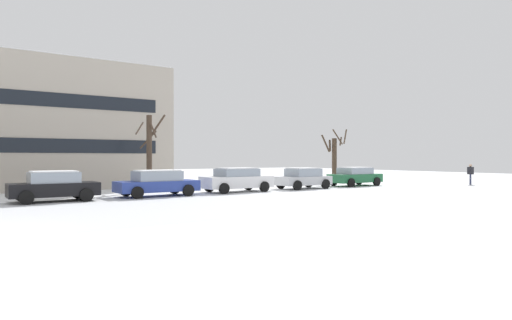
% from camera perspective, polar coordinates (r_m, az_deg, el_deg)
% --- Properties ---
extents(parked_car_black, '(4.01, 2.07, 1.48)m').
position_cam_1_polar(parked_car_black, '(23.33, -24.81, -3.09)').
color(parked_car_black, black).
rests_on(parked_car_black, ground).
extents(parked_car_blue, '(4.43, 2.08, 1.45)m').
position_cam_1_polar(parked_car_blue, '(24.67, -12.74, -2.92)').
color(parked_car_blue, '#283D93').
rests_on(parked_car_blue, ground).
extents(parked_car_white, '(4.46, 2.05, 1.49)m').
position_cam_1_polar(parked_car_white, '(27.11, -2.50, -2.56)').
color(parked_car_white, white).
rests_on(parked_car_white, ground).
extents(parked_car_silver, '(3.86, 2.00, 1.43)m').
position_cam_1_polar(parked_car_silver, '(30.05, 6.16, -2.35)').
color(parked_car_silver, silver).
rests_on(parked_car_silver, ground).
extents(parked_car_green, '(4.27, 2.02, 1.41)m').
position_cam_1_polar(parked_car_green, '(33.76, 12.77, -2.07)').
color(parked_car_green, '#1E6038').
rests_on(parked_car_green, ground).
extents(pedestrian_crossing, '(0.41, 0.42, 1.61)m').
position_cam_1_polar(pedestrian_crossing, '(38.29, 26.13, -1.49)').
color(pedestrian_crossing, '#2D334C').
rests_on(pedestrian_crossing, ground).
extents(tree_far_left, '(2.41, 2.39, 4.46)m').
position_cam_1_polar(tree_far_left, '(36.93, 10.15, 0.39)').
color(tree_far_left, '#423326').
rests_on(tree_far_left, ground).
extents(tree_far_mid, '(1.91, 1.45, 4.86)m').
position_cam_1_polar(tree_far_mid, '(28.32, -13.70, 1.20)').
color(tree_far_mid, '#423326').
rests_on(tree_far_mid, ground).
extents(building_far_right, '(13.84, 8.09, 8.69)m').
position_cam_1_polar(building_far_right, '(34.24, -24.11, 4.01)').
color(building_far_right, '#B2A899').
rests_on(building_far_right, ground).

